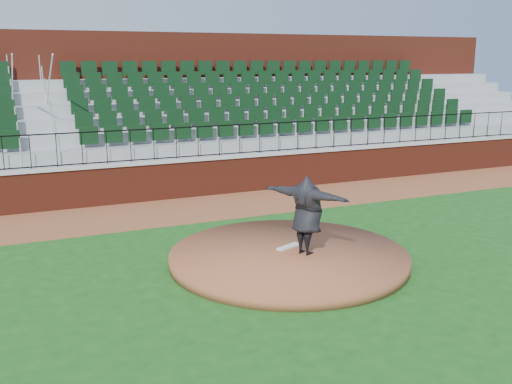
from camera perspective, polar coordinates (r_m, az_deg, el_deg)
ground at (r=13.44m, az=2.62°, el=-6.72°), size 90.00×90.00×0.00m
warning_track at (r=18.22m, az=-4.99°, el=-1.48°), size 34.00×3.20×0.01m
field_wall at (r=19.57m, az=-6.56°, el=1.27°), size 34.00×0.35×1.20m
wall_cap at (r=19.45m, az=-6.61°, el=3.15°), size 34.00×0.45×0.10m
wall_railing at (r=19.37m, az=-6.65°, el=4.75°), size 34.00×0.05×1.00m
seating_stands at (r=21.90m, az=-8.85°, el=6.93°), size 34.00×5.10×4.60m
concourse_wall at (r=24.57m, az=-10.63°, el=8.55°), size 34.00×0.50×5.50m
pitchers_mound at (r=13.34m, az=3.17°, el=-6.30°), size 5.34×5.34×0.25m
pitching_rubber at (r=13.59m, az=3.16°, el=-5.28°), size 0.67×0.40×0.04m
pitcher at (r=12.97m, az=4.94°, el=-2.24°), size 1.50×2.20×1.76m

